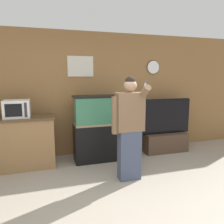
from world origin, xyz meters
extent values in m
plane|color=gray|center=(0.00, 0.00, 0.00)|extent=(18.00, 18.00, 0.00)
cube|color=olive|center=(0.00, 2.46, 1.30)|extent=(10.00, 0.06, 2.60)
cube|color=beige|center=(-0.20, 2.43, 1.89)|extent=(0.53, 0.02, 0.42)
cylinder|color=white|center=(1.47, 2.42, 1.89)|extent=(0.29, 0.03, 0.29)
cylinder|color=black|center=(1.47, 2.42, 1.89)|extent=(0.31, 0.01, 0.31)
cube|color=olive|center=(-1.49, 2.02, 0.46)|extent=(1.36, 0.54, 0.92)
cube|color=#513A24|center=(-1.49, 2.02, 0.93)|extent=(1.40, 0.58, 0.03)
cube|color=white|center=(-1.42, 2.00, 1.11)|extent=(0.44, 0.34, 0.31)
cube|color=black|center=(-1.46, 1.82, 1.11)|extent=(0.27, 0.01, 0.22)
cube|color=#2D2D33|center=(-1.26, 1.82, 1.11)|extent=(0.04, 0.01, 0.25)
cube|color=black|center=(0.11, 1.98, 0.37)|extent=(1.07, 0.45, 0.73)
cube|color=#937F5B|center=(0.11, 1.98, 0.75)|extent=(1.04, 0.43, 0.04)
cube|color=#387556|center=(0.11, 1.98, 1.02)|extent=(1.03, 0.43, 0.56)
cube|color=black|center=(0.11, 1.98, 1.30)|extent=(1.07, 0.45, 0.03)
cube|color=#4C3828|center=(1.61, 2.03, 0.21)|extent=(0.99, 0.40, 0.42)
cube|color=black|center=(1.61, 2.03, 0.80)|extent=(1.16, 0.05, 0.76)
cube|color=black|center=(1.61, 2.06, 0.80)|extent=(1.19, 0.01, 0.79)
cube|color=#424C66|center=(0.35, 1.01, 0.41)|extent=(0.35, 0.20, 0.82)
cube|color=brown|center=(0.35, 1.01, 1.12)|extent=(0.44, 0.21, 0.61)
sphere|color=tan|center=(0.35, 1.01, 1.54)|extent=(0.20, 0.20, 0.20)
sphere|color=black|center=(0.35, 1.01, 1.60)|extent=(0.17, 0.17, 0.17)
cylinder|color=brown|center=(0.11, 1.01, 1.08)|extent=(0.12, 0.12, 0.58)
cylinder|color=brown|center=(0.53, 0.88, 1.43)|extent=(0.10, 0.32, 0.27)
cylinder|color=white|center=(0.53, 0.86, 1.53)|extent=(0.02, 0.06, 0.11)
cylinder|color=#2856B2|center=(0.53, 0.84, 1.59)|extent=(0.02, 0.03, 0.05)
camera|label=1|loc=(-0.91, -2.17, 1.68)|focal=35.00mm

